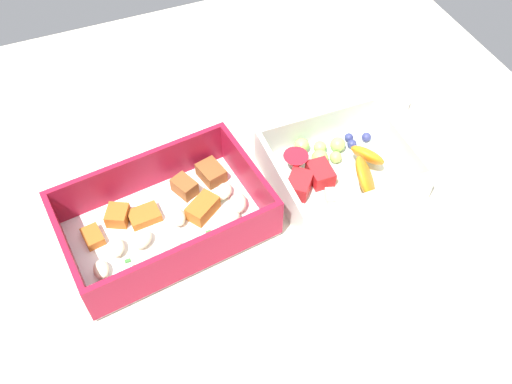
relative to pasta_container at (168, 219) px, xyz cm
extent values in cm
cube|color=beige|center=(11.19, 0.18, -2.72)|extent=(80.00, 80.00, 2.00)
cube|color=white|center=(-0.29, -0.07, -1.42)|extent=(22.23, 15.68, 0.60)
cube|color=maroon|center=(-10.30, -1.29, 1.38)|extent=(2.20, 13.24, 5.00)
cube|color=maroon|center=(9.73, 1.15, 1.38)|extent=(2.20, 13.24, 5.00)
cube|color=maroon|center=(-1.05, 6.21, 1.38)|extent=(19.51, 2.96, 5.00)
cube|color=maroon|center=(0.48, -6.36, 1.38)|extent=(19.51, 2.96, 5.00)
ellipsoid|color=beige|center=(4.53, -4.13, -0.36)|extent=(2.17, 2.56, 1.09)
ellipsoid|color=beige|center=(5.92, -2.21, -0.17)|extent=(2.99, 2.33, 1.36)
ellipsoid|color=beige|center=(-0.61, -3.24, -0.39)|extent=(2.15, 1.53, 1.05)
ellipsoid|color=beige|center=(1.02, 0.31, -0.26)|extent=(1.74, 2.48, 1.24)
ellipsoid|color=beige|center=(1.41, -4.56, -0.41)|extent=(1.49, 2.08, 1.02)
ellipsoid|color=beige|center=(-3.37, -4.25, -0.21)|extent=(2.74, 2.00, 1.31)
ellipsoid|color=beige|center=(7.68, -0.63, -0.20)|extent=(2.88, 3.20, 1.32)
ellipsoid|color=beige|center=(-3.14, -1.28, -0.28)|extent=(2.94, 2.84, 1.21)
ellipsoid|color=beige|center=(-5.82, -1.18, -0.33)|extent=(2.19, 2.64, 1.14)
ellipsoid|color=beige|center=(-7.85, -3.12, -0.36)|extent=(1.69, 2.29, 1.09)
ellipsoid|color=beige|center=(6.81, 1.53, -0.28)|extent=(2.93, 2.90, 1.21)
ellipsoid|color=beige|center=(-6.34, -5.18, -0.38)|extent=(2.24, 2.56, 1.07)
cube|color=brown|center=(3.02, 3.78, -0.23)|extent=(2.84, 3.23, 1.79)
cube|color=brown|center=(6.45, 4.64, -0.29)|extent=(3.07, 3.59, 1.67)
cube|color=#AD5B1E|center=(-2.12, 1.87, -0.61)|extent=(3.41, 2.60, 1.02)
cube|color=#AD5B1E|center=(-7.82, 1.29, -0.61)|extent=(2.22, 2.81, 1.02)
cube|color=#AD5B1E|center=(-4.77, 2.78, -0.33)|extent=(3.07, 3.17, 1.59)
cube|color=#AD5B1E|center=(3.92, 0.45, -0.24)|extent=(4.15, 3.76, 1.77)
cube|color=#387A33|center=(-5.19, -2.70, -1.02)|extent=(0.60, 0.40, 0.20)
cube|color=#387A33|center=(3.60, -2.51, -1.02)|extent=(0.60, 0.40, 0.20)
cube|color=#387A33|center=(-1.29, -3.38, -1.02)|extent=(0.60, 0.40, 0.20)
cube|color=#387A33|center=(-4.55, -3.65, -1.02)|extent=(0.60, 0.40, 0.20)
cube|color=#387A33|center=(6.54, 1.25, -1.02)|extent=(0.60, 0.40, 0.20)
cube|color=silver|center=(20.10, -0.57, -1.42)|extent=(15.77, 13.44, 0.60)
cube|color=silver|center=(12.58, -0.50, 0.89)|extent=(0.73, 13.30, 4.03)
cube|color=silver|center=(27.62, -0.64, 0.89)|extent=(0.73, 13.30, 4.03)
cube|color=silver|center=(20.16, 5.77, 0.89)|extent=(14.45, 0.74, 4.03)
cube|color=silver|center=(20.04, -6.92, 0.89)|extent=(14.45, 0.74, 4.03)
ellipsoid|color=orange|center=(23.41, -0.71, 0.99)|extent=(5.35, 5.46, 4.04)
ellipsoid|color=orange|center=(21.21, -3.96, 1.53)|extent=(5.05, 5.92, 5.10)
cube|color=red|center=(17.77, -0.32, -0.16)|extent=(2.52, 3.30, 1.93)
cube|color=#F4EACC|center=(17.98, -3.90, -0.39)|extent=(2.91, 2.53, 1.47)
cube|color=red|center=(14.89, -0.85, -0.15)|extent=(4.00, 4.06, 1.96)
sphere|color=#9ECC60|center=(19.66, 3.53, -0.35)|extent=(1.55, 1.55, 1.55)
sphere|color=#9ECC60|center=(18.77, 1.84, -0.14)|extent=(1.96, 1.96, 1.96)
sphere|color=#9ECC60|center=(21.73, 3.03, -0.22)|extent=(1.82, 1.82, 1.82)
sphere|color=#9ECC60|center=(20.68, 1.47, -0.41)|extent=(1.43, 1.43, 1.43)
sphere|color=#9ECC60|center=(17.74, 4.51, -0.22)|extent=(1.81, 1.81, 1.81)
cone|color=red|center=(15.78, 2.13, 0.04)|extent=(2.91, 2.91, 2.33)
sphere|color=navy|center=(23.54, 2.74, -0.56)|extent=(1.14, 1.14, 1.14)
sphere|color=navy|center=(23.73, 3.86, -0.58)|extent=(1.08, 1.08, 1.08)
sphere|color=navy|center=(25.68, 3.07, -0.53)|extent=(1.18, 1.18, 1.18)
cylinder|color=white|center=(32.43, 7.69, -1.01)|extent=(4.08, 4.08, 1.42)
camera|label=1|loc=(-4.30, -34.87, 46.74)|focal=38.47mm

